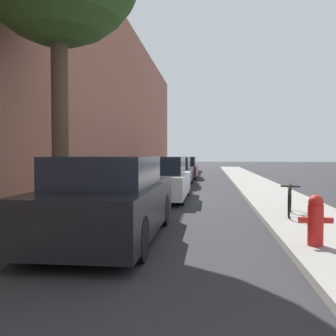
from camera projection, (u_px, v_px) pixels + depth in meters
The scene contains 10 objects.
ground_plane at pixel (191, 190), 15.81m from camera, with size 120.00×120.00×0.00m, color #28282B.
sidewalk_left at pixel (123, 188), 16.13m from camera, with size 2.00×52.00×0.12m.
sidewalk_right at pixel (263, 189), 15.49m from camera, with size 2.00×52.00×0.12m.
building_facade_left at pixel (91, 81), 16.11m from camera, with size 0.70×52.00×9.11m.
parked_car_black at pixel (110, 200), 6.59m from camera, with size 1.72×4.37×1.44m.
parked_car_white at pixel (158, 180), 12.36m from camera, with size 1.88×4.14×1.40m.
parked_car_navy at pixel (172, 172), 17.90m from camera, with size 1.81×4.20×1.34m.
parked_car_maroon at pixel (182, 168), 23.19m from camera, with size 1.90×4.03×1.32m.
fire_hydrant at pixel (316, 220), 5.65m from camera, with size 0.49×0.23×0.76m.
bicycle at pixel (290, 199), 8.58m from camera, with size 0.52×1.61×0.67m.
Camera 1 is at (0.76, 0.22, 1.48)m, focal length 40.82 mm.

